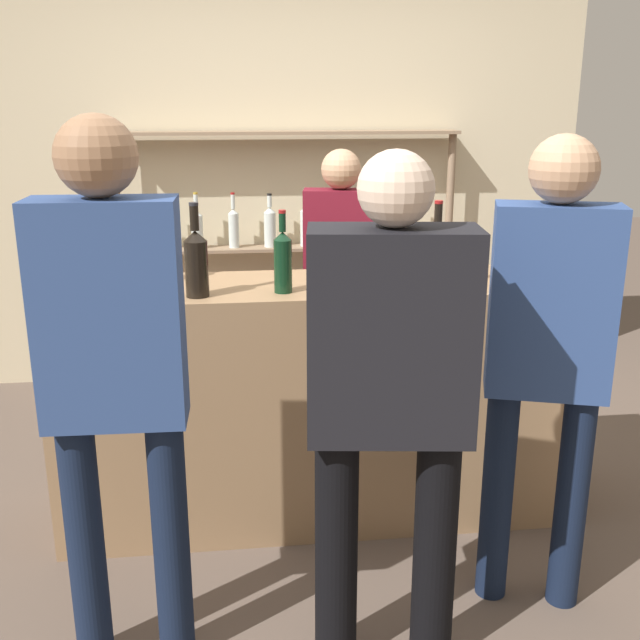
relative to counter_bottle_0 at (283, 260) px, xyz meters
The scene contains 15 objects.
ground_plane 1.21m from the counter_bottle_0, 38.68° to the left, with size 16.00×16.00×0.00m, color brown.
bar_counter 0.69m from the counter_bottle_0, 38.68° to the left, with size 2.21×0.54×1.06m, color #997551.
back_wall 2.02m from the counter_bottle_0, 85.36° to the left, with size 3.81×0.12×2.80m, color beige.
back_shelf 1.83m from the counter_bottle_0, 84.70° to the left, with size 2.14×0.18×1.60m.
counter_bottle_0 is the anchor object (origin of this frame).
counter_bottle_1 0.54m from the counter_bottle_0, 149.82° to the left, with size 0.08×0.08×0.32m.
counter_bottle_2 0.61m from the counter_bottle_0, ahead, with size 0.08×0.08×0.35m.
counter_bottle_3 0.33m from the counter_bottle_0, behind, with size 0.09×0.09×0.36m.
wine_glass 0.34m from the counter_bottle_0, 42.77° to the left, with size 0.09×0.09×0.15m.
ice_bucket 0.96m from the counter_bottle_0, ahead, with size 0.18×0.18×0.21m.
cork_jar 0.69m from the counter_bottle_0, behind, with size 0.12×0.12×0.12m.
customer_right 1.04m from the counter_bottle_0, 33.58° to the right, with size 0.44×0.29×1.69m.
customer_left 0.91m from the counter_bottle_0, 128.22° to the right, with size 0.43×0.23×1.76m.
customer_center 0.88m from the counter_bottle_0, 72.14° to the right, with size 0.52×0.28×1.67m.
server_behind_counter 1.05m from the counter_bottle_0, 68.69° to the left, with size 0.40×0.23×1.55m.
Camera 1 is at (-0.36, -2.99, 1.80)m, focal length 42.00 mm.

